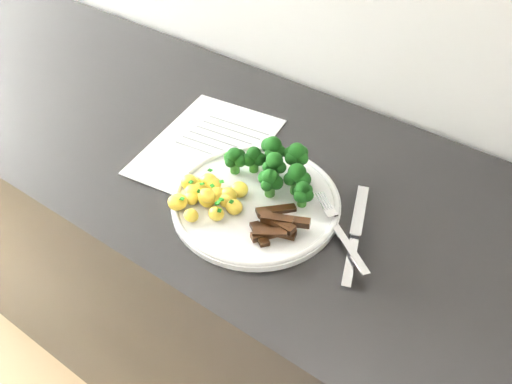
{
  "coord_description": "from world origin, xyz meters",
  "views": [
    {
      "loc": [
        0.45,
        1.1,
        1.5
      ],
      "look_at": [
        0.09,
        1.62,
        0.89
      ],
      "focal_mm": 37.02,
      "sensor_mm": 36.0,
      "label": 1
    }
  ],
  "objects": [
    {
      "name": "fork",
      "position": [
        0.24,
        1.63,
        0.88
      ],
      "size": [
        0.15,
        0.12,
        0.02
      ],
      "color": "silver",
      "rests_on": "plate"
    },
    {
      "name": "plate",
      "position": [
        0.09,
        1.62,
        0.87
      ],
      "size": [
        0.29,
        0.29,
        0.02
      ],
      "color": "white",
      "rests_on": "counter"
    },
    {
      "name": "recipe_paper",
      "position": [
        -0.08,
        1.69,
        0.86
      ],
      "size": [
        0.24,
        0.31,
        0.0
      ],
      "color": "silver",
      "rests_on": "counter"
    },
    {
      "name": "counter",
      "position": [
        -0.0,
        1.68,
        0.43
      ],
      "size": [
        2.29,
        0.57,
        0.86
      ],
      "color": "black",
      "rests_on": "ground"
    },
    {
      "name": "potatoes",
      "position": [
        0.02,
        1.57,
        0.88
      ],
      "size": [
        0.13,
        0.12,
        0.04
      ],
      "color": "yellow",
      "rests_on": "plate"
    },
    {
      "name": "broccoli",
      "position": [
        0.09,
        1.67,
        0.91
      ],
      "size": [
        0.18,
        0.11,
        0.07
      ],
      "color": "#266119",
      "rests_on": "plate"
    },
    {
      "name": "knife",
      "position": [
        0.27,
        1.62,
        0.87
      ],
      "size": [
        0.09,
        0.21,
        0.02
      ],
      "color": "silver",
      "rests_on": "plate"
    },
    {
      "name": "beef_strips",
      "position": [
        0.15,
        1.58,
        0.88
      ],
      "size": [
        0.1,
        0.11,
        0.03
      ],
      "color": "black",
      "rests_on": "plate"
    }
  ]
}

